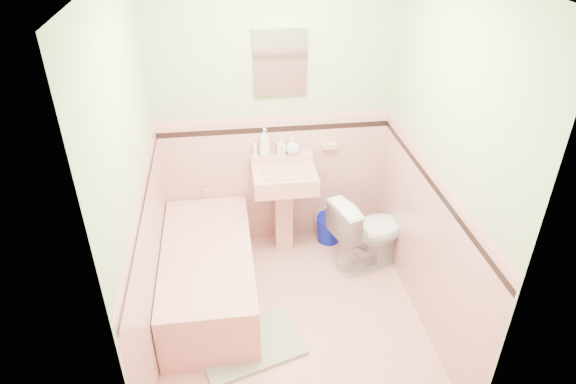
{
  "coord_description": "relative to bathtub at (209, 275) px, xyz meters",
  "views": [
    {
      "loc": [
        -0.42,
        -2.85,
        2.91
      ],
      "look_at": [
        0.0,
        0.25,
        1.0
      ],
      "focal_mm": 31.62,
      "sensor_mm": 36.0,
      "label": 1
    }
  ],
  "objects": [
    {
      "name": "floor",
      "position": [
        0.63,
        -0.33,
        -0.23
      ],
      "size": [
        2.2,
        2.2,
        0.0
      ],
      "primitive_type": "plane",
      "color": "#E4A195",
      "rests_on": "ground"
    },
    {
      "name": "wall_back",
      "position": [
        0.63,
        0.77,
        1.02
      ],
      "size": [
        2.5,
        0.0,
        2.5
      ],
      "primitive_type": "plane",
      "rotation": [
        1.57,
        0.0,
        0.0
      ],
      "color": "#F5EBC8",
      "rests_on": "ground"
    },
    {
      "name": "wall_front",
      "position": [
        0.63,
        -1.43,
        1.02
      ],
      "size": [
        2.5,
        0.0,
        2.5
      ],
      "primitive_type": "plane",
      "rotation": [
        -1.57,
        0.0,
        0.0
      ],
      "color": "#F5EBC8",
      "rests_on": "ground"
    },
    {
      "name": "wall_left",
      "position": [
        -0.37,
        -0.33,
        1.02
      ],
      "size": [
        0.0,
        2.5,
        2.5
      ],
      "primitive_type": "plane",
      "rotation": [
        1.57,
        0.0,
        1.57
      ],
      "color": "#F5EBC8",
      "rests_on": "ground"
    },
    {
      "name": "wall_right",
      "position": [
        1.63,
        -0.33,
        1.02
      ],
      "size": [
        0.0,
        2.5,
        2.5
      ],
      "primitive_type": "plane",
      "rotation": [
        1.57,
        0.0,
        -1.57
      ],
      "color": "#F5EBC8",
      "rests_on": "ground"
    },
    {
      "name": "wainscot_back",
      "position": [
        0.63,
        0.76,
        0.38
      ],
      "size": [
        2.0,
        0.0,
        2.0
      ],
      "primitive_type": "plane",
      "rotation": [
        1.57,
        0.0,
        0.0
      ],
      "color": "#E7A69B",
      "rests_on": "ground"
    },
    {
      "name": "wainscot_front",
      "position": [
        0.63,
        -1.42,
        0.38
      ],
      "size": [
        2.0,
        0.0,
        2.0
      ],
      "primitive_type": "plane",
      "rotation": [
        -1.57,
        0.0,
        0.0
      ],
      "color": "#E7A69B",
      "rests_on": "ground"
    },
    {
      "name": "wainscot_left",
      "position": [
        -0.36,
        -0.33,
        0.38
      ],
      "size": [
        0.0,
        2.2,
        2.2
      ],
      "primitive_type": "plane",
      "rotation": [
        1.57,
        0.0,
        1.57
      ],
      "color": "#E7A69B",
      "rests_on": "ground"
    },
    {
      "name": "wainscot_right",
      "position": [
        1.62,
        -0.33,
        0.38
      ],
      "size": [
        0.0,
        2.2,
        2.2
      ],
      "primitive_type": "plane",
      "rotation": [
        1.57,
        0.0,
        -1.57
      ],
      "color": "#E7A69B",
      "rests_on": "ground"
    },
    {
      "name": "accent_back",
      "position": [
        0.63,
        0.75,
        0.9
      ],
      "size": [
        2.0,
        0.0,
        2.0
      ],
      "primitive_type": "plane",
      "rotation": [
        1.57,
        0.0,
        0.0
      ],
      "color": "black",
      "rests_on": "ground"
    },
    {
      "name": "accent_front",
      "position": [
        0.63,
        -1.41,
        0.9
      ],
      "size": [
        2.0,
        0.0,
        2.0
      ],
      "primitive_type": "plane",
      "rotation": [
        -1.57,
        0.0,
        0.0
      ],
      "color": "black",
      "rests_on": "ground"
    },
    {
      "name": "accent_left",
      "position": [
        -0.35,
        -0.33,
        0.89
      ],
      "size": [
        0.0,
        2.2,
        2.2
      ],
      "primitive_type": "plane",
      "rotation": [
        1.57,
        0.0,
        1.57
      ],
      "color": "black",
      "rests_on": "ground"
    },
    {
      "name": "accent_right",
      "position": [
        1.61,
        -0.33,
        0.89
      ],
      "size": [
        0.0,
        2.2,
        2.2
      ],
      "primitive_type": "plane",
      "rotation": [
        1.57,
        0.0,
        -1.57
      ],
      "color": "black",
      "rests_on": "ground"
    },
    {
      "name": "cap_back",
      "position": [
        0.63,
        0.75,
        0.99
      ],
      "size": [
        2.0,
        0.0,
        2.0
      ],
      "primitive_type": "plane",
      "rotation": [
        1.57,
        0.0,
        0.0
      ],
      "color": "pink",
      "rests_on": "ground"
    },
    {
      "name": "cap_front",
      "position": [
        0.63,
        -1.41,
        0.99
      ],
      "size": [
        2.0,
        0.0,
        2.0
      ],
      "primitive_type": "plane",
      "rotation": [
        -1.57,
        0.0,
        0.0
      ],
      "color": "pink",
      "rests_on": "ground"
    },
    {
      "name": "cap_left",
      "position": [
        -0.35,
        -0.33,
        1.0
      ],
      "size": [
        0.0,
        2.2,
        2.2
      ],
      "primitive_type": "plane",
      "rotation": [
        1.57,
        0.0,
        1.57
      ],
      "color": "pink",
      "rests_on": "ground"
    },
    {
      "name": "cap_right",
      "position": [
        1.61,
        -0.33,
        1.0
      ],
      "size": [
        0.0,
        2.2,
        2.2
      ],
      "primitive_type": "plane",
      "rotation": [
        1.57,
        0.0,
        -1.57
      ],
      "color": "pink",
      "rests_on": "ground"
    },
    {
      "name": "bathtub",
      "position": [
        0.0,
        0.0,
        0.0
      ],
      "size": [
        0.7,
        1.5,
        0.45
      ],
      "primitive_type": "cube",
      "color": "#DF9386",
      "rests_on": "floor"
    },
    {
      "name": "tub_faucet",
      "position": [
        0.0,
        0.72,
        0.41
      ],
      "size": [
        0.04,
        0.12,
        0.04
      ],
      "primitive_type": "cylinder",
      "rotation": [
        1.57,
        0.0,
        0.0
      ],
      "color": "silver",
      "rests_on": "wall_back"
    },
    {
      "name": "sink",
      "position": [
        0.68,
        0.53,
        0.2
      ],
      "size": [
        0.54,
        0.48,
        0.84
      ],
      "primitive_type": null,
      "color": "#DF9386",
      "rests_on": "floor"
    },
    {
      "name": "sink_faucet",
      "position": [
        0.68,
        0.67,
        0.72
      ],
      "size": [
        0.02,
        0.02,
        0.1
      ],
      "primitive_type": "cylinder",
      "color": "silver",
      "rests_on": "sink"
    },
    {
      "name": "medicine_cabinet",
      "position": [
        0.68,
        0.74,
        1.47
      ],
      "size": [
        0.43,
        0.04,
        0.53
      ],
      "primitive_type": "cube",
      "color": "white",
      "rests_on": "wall_back"
    },
    {
      "name": "soap_dish",
      "position": [
        1.1,
        0.73,
        0.72
      ],
      "size": [
        0.13,
        0.08,
        0.04
      ],
      "primitive_type": "cube",
      "color": "#DF9386",
      "rests_on": "wall_back"
    },
    {
      "name": "soap_bottle_left",
      "position": [
        0.54,
        0.71,
        0.8
      ],
      "size": [
        0.13,
        0.13,
        0.26
      ],
      "primitive_type": "imported",
      "rotation": [
        0.0,
        0.0,
        0.37
      ],
      "color": "#B2B2B2",
      "rests_on": "sink"
    },
    {
      "name": "soap_bottle_mid",
      "position": [
        0.67,
        0.71,
        0.76
      ],
      "size": [
        0.08,
        0.08,
        0.16
      ],
      "primitive_type": "imported",
      "rotation": [
        0.0,
        0.0,
        0.07
      ],
      "color": "#B2B2B2",
      "rests_on": "sink"
    },
    {
      "name": "soap_bottle_right",
      "position": [
        0.78,
        0.71,
        0.76
      ],
      "size": [
        0.15,
        0.15,
        0.16
      ],
      "primitive_type": "imported",
      "rotation": [
        0.0,
        0.0,
        0.23
      ],
      "color": "#B2B2B2",
      "rests_on": "sink"
    },
    {
      "name": "tube",
      "position": [
        0.45,
        0.71,
        0.74
      ],
      "size": [
        0.04,
        0.04,
        0.12
      ],
      "primitive_type": "cylinder",
      "rotation": [
        0.0,
        0.0,
        -0.15
      ],
      "color": "white",
      "rests_on": "sink"
    },
    {
      "name": "toilet",
      "position": [
        1.38,
        0.24,
        0.12
      ],
      "size": [
        0.76,
        0.57,
        0.69
      ],
      "primitive_type": "imported",
      "rotation": [
        0.0,
        0.0,
        1.88
      ],
      "color": "white",
      "rests_on": "floor"
    },
    {
      "name": "bucket",
      "position": [
        1.11,
        0.63,
        -0.1
      ],
      "size": [
        0.28,
        0.28,
        0.26
      ],
      "primitive_type": null,
      "rotation": [
        0.0,
        0.0,
        0.1
      ],
      "color": "#0814B1",
      "rests_on": "floor"
    },
    {
      "name": "bath_mat",
      "position": [
        0.28,
        -0.58,
        -0.21
      ],
      "size": [
        0.84,
        0.68,
        0.03
      ],
      "primitive_type": "cube",
      "rotation": [
        0.0,
        0.0,
        0.3
      ],
      "color": "gray",
      "rests_on": "floor"
    },
    {
      "name": "shoe",
      "position": [
        0.2,
        -0.63,
        -0.17
      ],
      "size": [
        0.15,
        0.09,
        0.06
      ],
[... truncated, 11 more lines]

